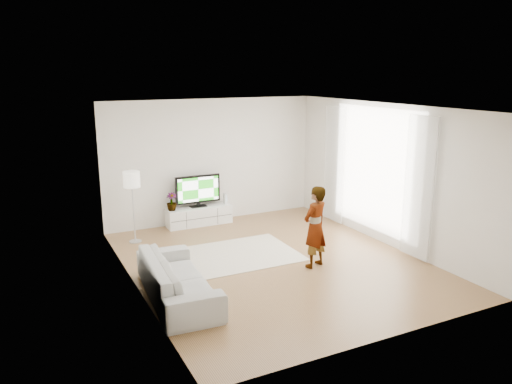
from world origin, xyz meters
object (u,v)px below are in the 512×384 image
sofa (178,278)px  floor_lamp (132,183)px  television (198,190)px  media_console (199,216)px  player (315,227)px  rug (234,255)px

sofa → floor_lamp: floor_lamp is taller
television → floor_lamp: 1.72m
media_console → player: 3.45m
television → floor_lamp: (-1.57, -0.55, 0.43)m
media_console → player: size_ratio=1.01×
media_console → floor_lamp: size_ratio=1.01×
player → floor_lamp: 3.78m
rug → player: 1.71m
media_console → floor_lamp: (-1.57, -0.52, 1.03)m
media_console → television: 0.60m
media_console → sofa: 3.75m
media_console → floor_lamp: bearing=-161.8°
media_console → rug: media_console is taller
television → rug: bearing=-92.1°
media_console → rug: size_ratio=0.63×
floor_lamp → player: bearing=-47.2°
media_console → sofa: bearing=-115.1°
sofa → media_console: bearing=-21.2°
media_console → rug: 2.14m
television → rug: television is taller
sofa → floor_lamp: 3.02m
rug → floor_lamp: 2.52m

